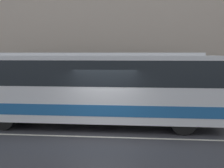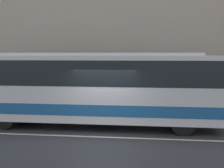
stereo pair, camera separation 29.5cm
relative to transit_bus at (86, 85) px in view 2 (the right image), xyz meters
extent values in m
plane|color=#333338|center=(0.98, -1.81, -1.78)|extent=(60.00, 60.00, 0.00)
cube|color=gray|center=(0.98, 3.30, -1.71)|extent=(60.00, 2.21, 0.14)
cube|color=#B7A899|center=(0.98, 4.55, 4.32)|extent=(60.00, 0.30, 12.20)
cube|color=#2D2B28|center=(0.98, 4.39, -0.38)|extent=(60.00, 0.06, 2.80)
cube|color=beige|center=(0.98, -1.81, -1.78)|extent=(54.00, 0.14, 0.01)
cube|color=silver|center=(-0.01, 0.00, -0.09)|extent=(11.26, 2.57, 2.68)
cube|color=#1E5999|center=(-0.01, 0.00, -0.88)|extent=(11.20, 2.60, 0.45)
cube|color=black|center=(-0.01, 0.00, 0.56)|extent=(10.92, 2.59, 1.02)
cube|color=orange|center=(5.57, 0.00, 1.06)|extent=(0.12, 1.93, 0.28)
cube|color=silver|center=(-0.01, 0.00, 1.31)|extent=(9.57, 2.19, 0.12)
cylinder|color=black|center=(4.02, -1.13, -1.29)|extent=(0.98, 0.28, 0.98)
cylinder|color=black|center=(4.02, 1.13, -1.29)|extent=(0.98, 0.28, 0.98)
cylinder|color=black|center=(-3.24, -1.13, -1.29)|extent=(0.98, 0.28, 0.98)
cylinder|color=black|center=(-3.24, 1.13, -1.29)|extent=(0.98, 0.28, 0.98)
camera|label=1|loc=(2.53, -13.12, 1.35)|focal=50.00mm
camera|label=2|loc=(2.82, -13.09, 1.35)|focal=50.00mm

